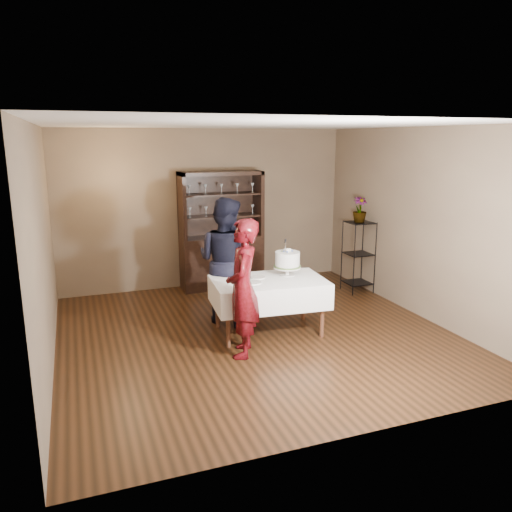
% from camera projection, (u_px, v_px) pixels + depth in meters
% --- Properties ---
extents(floor, '(5.00, 5.00, 0.00)m').
position_uv_depth(floor, '(256.00, 334.00, 6.64)').
color(floor, black).
rests_on(floor, ground).
extents(ceiling, '(5.00, 5.00, 0.00)m').
position_uv_depth(ceiling, '(256.00, 124.00, 6.02)').
color(ceiling, white).
rests_on(ceiling, back_wall).
extents(back_wall, '(5.00, 0.02, 2.70)m').
position_uv_depth(back_wall, '(206.00, 209.00, 8.61)').
color(back_wall, brown).
rests_on(back_wall, floor).
extents(wall_left, '(0.02, 5.00, 2.70)m').
position_uv_depth(wall_left, '(43.00, 249.00, 5.49)').
color(wall_left, brown).
rests_on(wall_left, floor).
extents(wall_right, '(0.02, 5.00, 2.70)m').
position_uv_depth(wall_right, '(418.00, 223.00, 7.17)').
color(wall_right, brown).
rests_on(wall_right, floor).
extents(china_hutch, '(1.40, 0.48, 2.00)m').
position_uv_depth(china_hutch, '(221.00, 249.00, 8.61)').
color(china_hutch, black).
rests_on(china_hutch, floor).
extents(plant_etagere, '(0.42, 0.42, 1.20)m').
position_uv_depth(plant_etagere, '(358.00, 254.00, 8.36)').
color(plant_etagere, black).
rests_on(plant_etagere, floor).
extents(cake_table, '(1.54, 1.03, 0.73)m').
position_uv_depth(cake_table, '(269.00, 292.00, 6.57)').
color(cake_table, white).
rests_on(cake_table, floor).
extents(woman, '(0.59, 0.70, 1.65)m').
position_uv_depth(woman, '(243.00, 288.00, 5.83)').
color(woman, '#350604').
rests_on(woman, floor).
extents(man, '(1.06, 1.08, 1.76)m').
position_uv_depth(man, '(225.00, 261.00, 6.92)').
color(man, black).
rests_on(man, floor).
extents(cake, '(0.41, 0.41, 0.51)m').
position_uv_depth(cake, '(287.00, 261.00, 6.69)').
color(cake, silver).
rests_on(cake, cake_table).
extents(plate_near, '(0.22, 0.22, 0.01)m').
position_uv_depth(plate_near, '(253.00, 283.00, 6.37)').
color(plate_near, silver).
rests_on(plate_near, cake_table).
extents(plate_far, '(0.25, 0.25, 0.01)m').
position_uv_depth(plate_far, '(258.00, 277.00, 6.61)').
color(plate_far, silver).
rests_on(plate_far, cake_table).
extents(potted_plant, '(0.24, 0.24, 0.42)m').
position_uv_depth(potted_plant, '(360.00, 210.00, 8.17)').
color(potted_plant, '#527236').
rests_on(potted_plant, plant_etagere).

